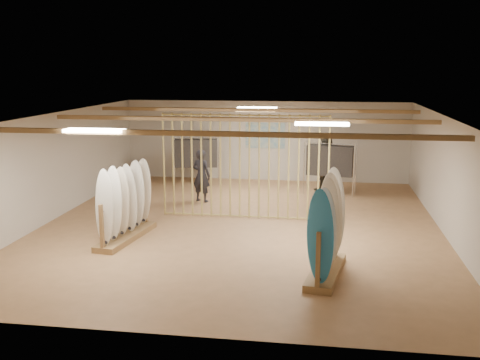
# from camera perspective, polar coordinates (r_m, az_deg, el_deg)

# --- Properties ---
(floor) EXTENTS (12.00, 12.00, 0.00)m
(floor) POSITION_cam_1_polar(r_m,az_deg,el_deg) (14.36, 0.00, -4.70)
(floor) COLOR #AA7C52
(floor) RESTS_ON ground
(ceiling) EXTENTS (12.00, 12.00, 0.00)m
(ceiling) POSITION_cam_1_polar(r_m,az_deg,el_deg) (13.84, 0.00, 6.50)
(ceiling) COLOR #989790
(ceiling) RESTS_ON ground
(wall_back) EXTENTS (12.00, 0.00, 12.00)m
(wall_back) POSITION_cam_1_polar(r_m,az_deg,el_deg) (19.91, 2.58, 3.98)
(wall_back) COLOR beige
(wall_back) RESTS_ON ground
(wall_front) EXTENTS (12.00, 0.00, 12.00)m
(wall_front) POSITION_cam_1_polar(r_m,az_deg,el_deg) (8.32, -6.20, -6.83)
(wall_front) COLOR beige
(wall_front) RESTS_ON ground
(wall_left) EXTENTS (0.00, 12.00, 12.00)m
(wall_left) POSITION_cam_1_polar(r_m,az_deg,el_deg) (15.57, -18.52, 1.27)
(wall_left) COLOR beige
(wall_left) RESTS_ON ground
(wall_right) EXTENTS (0.00, 12.00, 12.00)m
(wall_right) POSITION_cam_1_polar(r_m,az_deg,el_deg) (14.19, 20.39, 0.19)
(wall_right) COLOR beige
(wall_right) RESTS_ON ground
(ceiling_slats) EXTENTS (9.50, 6.12, 0.10)m
(ceiling_slats) POSITION_cam_1_polar(r_m,az_deg,el_deg) (13.85, 0.00, 6.18)
(ceiling_slats) COLOR olive
(ceiling_slats) RESTS_ON ground
(light_panels) EXTENTS (1.20, 0.35, 0.06)m
(light_panels) POSITION_cam_1_polar(r_m,az_deg,el_deg) (13.84, 0.00, 6.26)
(light_panels) COLOR white
(light_panels) RESTS_ON ground
(bamboo_partition) EXTENTS (4.45, 0.05, 2.78)m
(bamboo_partition) POSITION_cam_1_polar(r_m,az_deg,el_deg) (14.81, 0.46, 1.37)
(bamboo_partition) COLOR tan
(bamboo_partition) RESTS_ON ground
(poster) EXTENTS (1.40, 0.03, 0.90)m
(poster) POSITION_cam_1_polar(r_m,az_deg,el_deg) (19.87, 2.58, 4.54)
(poster) COLOR teal
(poster) RESTS_ON ground
(rack_left) EXTENTS (0.81, 2.33, 1.84)m
(rack_left) POSITION_cam_1_polar(r_m,az_deg,el_deg) (13.39, -11.56, -3.34)
(rack_left) COLOR olive
(rack_left) RESTS_ON floor
(rack_right) EXTENTS (0.84, 2.07, 1.92)m
(rack_right) POSITION_cam_1_polar(r_m,az_deg,el_deg) (11.01, 8.79, -6.37)
(rack_right) COLOR olive
(rack_right) RESTS_ON floor
(clothing_rack_a) EXTENTS (1.54, 0.63, 1.67)m
(clothing_rack_a) POSITION_cam_1_polar(r_m,az_deg,el_deg) (19.25, -4.48, 2.74)
(clothing_rack_a) COLOR silver
(clothing_rack_a) RESTS_ON floor
(clothing_rack_b) EXTENTS (1.53, 0.66, 1.67)m
(clothing_rack_b) POSITION_cam_1_polar(r_m,az_deg,el_deg) (17.89, 9.13, 1.97)
(clothing_rack_b) COLOR silver
(clothing_rack_b) RESTS_ON floor
(shopper_a) EXTENTS (0.77, 0.64, 1.80)m
(shopper_a) POSITION_cam_1_polar(r_m,az_deg,el_deg) (16.77, -3.95, 0.81)
(shopper_a) COLOR black
(shopper_a) RESTS_ON floor
(shopper_b) EXTENTS (1.25, 1.17, 2.06)m
(shopper_b) POSITION_cam_1_polar(r_m,az_deg,el_deg) (18.14, 8.83, 1.93)
(shopper_b) COLOR #38352B
(shopper_b) RESTS_ON floor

